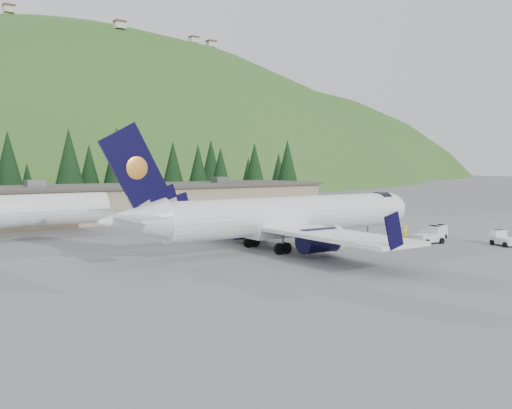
% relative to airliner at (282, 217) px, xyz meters
% --- Properties ---
extents(ground, '(600.00, 600.00, 0.00)m').
position_rel_airliner_xyz_m(ground, '(1.04, -0.02, -3.16)').
color(ground, slate).
extents(airliner, '(35.59, 33.33, 11.85)m').
position_rel_airliner_xyz_m(airliner, '(0.00, 0.00, 0.00)').
color(airliner, white).
rests_on(airliner, ground).
extents(baggage_tug_a, '(3.46, 2.19, 1.80)m').
position_rel_airliner_xyz_m(baggage_tug_a, '(15.23, -5.82, -2.35)').
color(baggage_tug_a, silver).
rests_on(baggage_tug_a, ground).
extents(baggage_tug_b, '(3.15, 2.32, 1.53)m').
position_rel_airliner_xyz_m(baggage_tug_b, '(19.05, -3.59, -2.47)').
color(baggage_tug_b, silver).
rests_on(baggage_tug_b, ground).
extents(baggage_tug_c, '(2.46, 3.20, 1.54)m').
position_rel_airliner_xyz_m(baggage_tug_c, '(20.06, -11.18, -2.47)').
color(baggage_tug_c, silver).
rests_on(baggage_tug_c, ground).
extents(terminal_building, '(71.00, 17.00, 6.10)m').
position_rel_airliner_xyz_m(terminal_building, '(-3.97, 37.98, -0.53)').
color(terminal_building, gray).
rests_on(terminal_building, ground).
extents(ramp_worker, '(0.69, 0.49, 1.77)m').
position_rel_airliner_xyz_m(ramp_worker, '(13.89, -3.61, -2.27)').
color(ramp_worker, '#FAEE02').
rests_on(ramp_worker, ground).
extents(tree_line, '(111.64, 19.41, 14.08)m').
position_rel_airliner_xyz_m(tree_line, '(-6.05, 59.92, 4.32)').
color(tree_line, black).
rests_on(tree_line, ground).
extents(hills, '(614.00, 330.00, 300.00)m').
position_rel_airliner_xyz_m(hills, '(54.38, 207.37, -85.96)').
color(hills, '#22621E').
rests_on(hills, ground).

